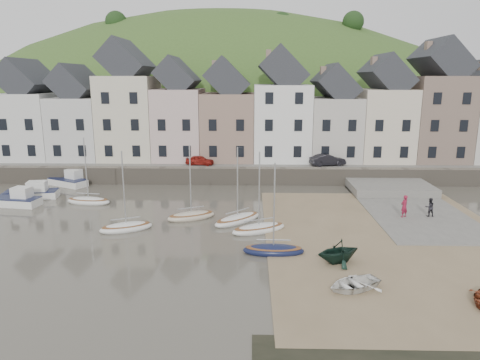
{
  "coord_description": "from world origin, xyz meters",
  "views": [
    {
      "loc": [
        0.91,
        -29.68,
        11.31
      ],
      "look_at": [
        0.0,
        6.0,
        3.0
      ],
      "focal_mm": 32.93,
      "sensor_mm": 36.0,
      "label": 1
    }
  ],
  "objects_px": {
    "rowboat_green": "(338,251)",
    "car_left": "(200,160)",
    "person_red": "(404,206)",
    "car_right": "(328,160)",
    "sailboat_0": "(88,201)",
    "person_dark": "(430,207)",
    "rowboat_white": "(353,284)"
  },
  "relations": [
    {
      "from": "person_red",
      "to": "person_dark",
      "type": "height_order",
      "value": "person_red"
    },
    {
      "from": "sailboat_0",
      "to": "rowboat_green",
      "type": "distance_m",
      "value": 24.17
    },
    {
      "from": "rowboat_green",
      "to": "car_left",
      "type": "bearing_deg",
      "value": -176.78
    },
    {
      "from": "sailboat_0",
      "to": "person_red",
      "type": "distance_m",
      "value": 27.83
    },
    {
      "from": "car_left",
      "to": "car_right",
      "type": "height_order",
      "value": "car_right"
    },
    {
      "from": "person_red",
      "to": "car_right",
      "type": "bearing_deg",
      "value": -105.58
    },
    {
      "from": "car_left",
      "to": "person_red",
      "type": "bearing_deg",
      "value": -119.77
    },
    {
      "from": "sailboat_0",
      "to": "rowboat_white",
      "type": "relative_size",
      "value": 2.02
    },
    {
      "from": "rowboat_white",
      "to": "car_left",
      "type": "distance_m",
      "value": 29.38
    },
    {
      "from": "rowboat_white",
      "to": "person_red",
      "type": "xyz_separation_m",
      "value": [
        6.97,
        12.76,
        0.66
      ]
    },
    {
      "from": "sailboat_0",
      "to": "person_dark",
      "type": "xyz_separation_m",
      "value": [
        29.75,
        -3.44,
        0.63
      ]
    },
    {
      "from": "sailboat_0",
      "to": "person_red",
      "type": "relative_size",
      "value": 3.4
    },
    {
      "from": "sailboat_0",
      "to": "car_left",
      "type": "bearing_deg",
      "value": 49.07
    },
    {
      "from": "person_red",
      "to": "person_dark",
      "type": "xyz_separation_m",
      "value": [
        2.19,
        0.28,
        -0.15
      ]
    },
    {
      "from": "person_red",
      "to": "car_right",
      "type": "xyz_separation_m",
      "value": [
        -3.92,
        14.24,
        1.21
      ]
    },
    {
      "from": "person_red",
      "to": "car_left",
      "type": "height_order",
      "value": "car_left"
    },
    {
      "from": "car_left",
      "to": "car_right",
      "type": "relative_size",
      "value": 0.8
    },
    {
      "from": "rowboat_green",
      "to": "person_dark",
      "type": "relative_size",
      "value": 1.83
    },
    {
      "from": "rowboat_green",
      "to": "car_left",
      "type": "distance_m",
      "value": 26.04
    },
    {
      "from": "rowboat_green",
      "to": "person_dark",
      "type": "height_order",
      "value": "person_dark"
    },
    {
      "from": "sailboat_0",
      "to": "car_left",
      "type": "relative_size",
      "value": 1.98
    },
    {
      "from": "person_red",
      "to": "car_left",
      "type": "xyz_separation_m",
      "value": [
        -18.44,
        14.24,
        1.1
      ]
    },
    {
      "from": "car_left",
      "to": "car_right",
      "type": "bearing_deg",
      "value": -82.1
    },
    {
      "from": "person_red",
      "to": "car_left",
      "type": "relative_size",
      "value": 0.58
    },
    {
      "from": "rowboat_green",
      "to": "person_dark",
      "type": "xyz_separation_m",
      "value": [
        9.32,
        9.46,
        0.09
      ]
    },
    {
      "from": "sailboat_0",
      "to": "person_dark",
      "type": "bearing_deg",
      "value": -6.59
    },
    {
      "from": "rowboat_green",
      "to": "car_right",
      "type": "distance_m",
      "value": 23.68
    },
    {
      "from": "rowboat_green",
      "to": "person_red",
      "type": "xyz_separation_m",
      "value": [
        7.13,
        9.18,
        0.23
      ]
    },
    {
      "from": "rowboat_white",
      "to": "rowboat_green",
      "type": "height_order",
      "value": "rowboat_green"
    },
    {
      "from": "rowboat_green",
      "to": "car_right",
      "type": "height_order",
      "value": "car_right"
    },
    {
      "from": "sailboat_0",
      "to": "person_red",
      "type": "height_order",
      "value": "sailboat_0"
    },
    {
      "from": "person_dark",
      "to": "car_right",
      "type": "height_order",
      "value": "car_right"
    }
  ]
}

